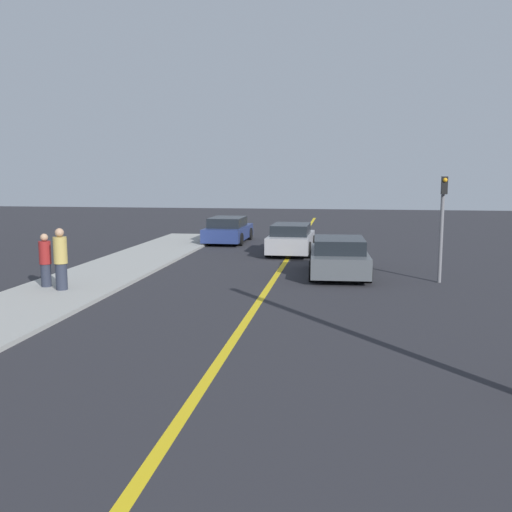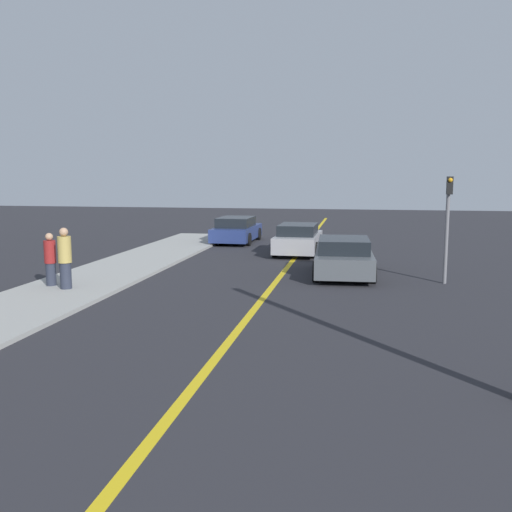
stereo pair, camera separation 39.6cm
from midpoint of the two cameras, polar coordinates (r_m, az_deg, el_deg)
road_center_line at (r=16.35m, az=-0.01°, el=-4.00°), size 0.20×60.00×0.01m
sidewalk_left at (r=17.10m, az=-20.66°, el=-3.82°), size 3.12×33.51×0.11m
car_near_right_lane at (r=19.74m, az=7.72°, el=-0.09°), size 2.17×4.32×1.31m
car_ahead_center at (r=24.98m, az=3.09°, el=1.70°), size 1.95×4.13×1.32m
car_far_distant at (r=29.17m, az=-3.19°, el=2.60°), size 2.02×4.29×1.30m
pedestrian_mid_group at (r=17.55m, az=-19.57°, el=-0.30°), size 0.39×0.39×1.81m
pedestrian_far_standing at (r=18.22m, az=-20.91°, el=-0.40°), size 0.35×0.35×1.60m
traffic_light at (r=18.92m, az=17.56°, el=3.75°), size 0.18×0.40×3.39m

